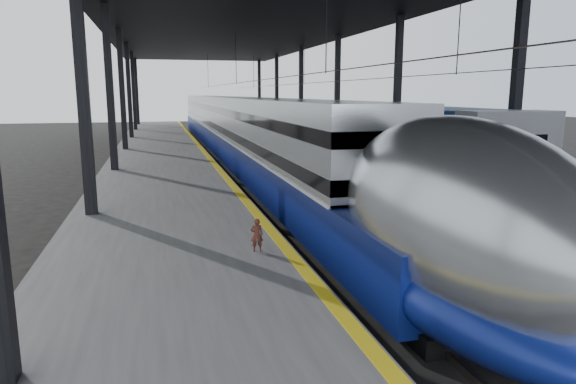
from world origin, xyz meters
name	(u,v)px	position (x,y,z in m)	size (l,w,h in m)	color
ground	(311,282)	(0.00, 0.00, 0.00)	(160.00, 160.00, 0.00)	black
platform	(161,165)	(-3.50, 20.00, 0.50)	(6.00, 80.00, 1.00)	#4C4C4F
yellow_strip	(207,155)	(-0.70, 20.00, 1.00)	(0.30, 80.00, 0.01)	gold
rails	(288,167)	(4.50, 20.00, 0.08)	(6.52, 80.00, 0.16)	slate
canopy	(246,20)	(1.90, 20.00, 9.12)	(18.00, 75.00, 9.47)	black
tgv_train	(239,131)	(2.00, 24.41, 2.11)	(3.15, 65.20, 4.52)	#ACAFB4
second_train	(291,126)	(7.00, 28.60, 2.16)	(3.09, 56.05, 4.25)	navy
child	(257,235)	(-1.44, -0.22, 1.41)	(0.30, 0.20, 0.82)	#4C2219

